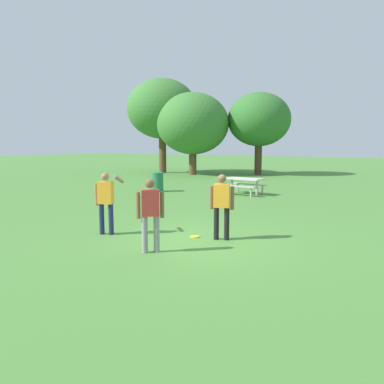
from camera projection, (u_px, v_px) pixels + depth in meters
The scene contains 10 objects.
ground_plane at pixel (196, 241), 9.43m from camera, with size 120.00×120.00×0.00m, color #4C8438.
person_thrower at pixel (106, 198), 10.00m from camera, with size 0.58×0.80×1.64m.
person_catcher at pixel (222, 202), 9.43m from camera, with size 0.58×0.34×1.64m.
person_bystander at pixel (150, 210), 8.33m from camera, with size 0.48×0.43×1.64m.
frisbee at pixel (195, 237), 9.80m from camera, with size 0.25×0.25×0.03m, color yellow.
picnic_table_near at pixel (244, 183), 17.85m from camera, with size 1.83×1.58×0.77m.
trash_can_beside_table at pixel (158, 182), 18.95m from camera, with size 0.59×0.59×0.96m.
tree_tall_left at pixel (162, 109), 30.33m from camera, with size 5.58×5.58×7.48m.
tree_broad_center at pixel (193, 124), 28.76m from camera, with size 5.45×5.45×6.17m.
tree_far_right at pixel (259, 120), 28.72m from camera, with size 4.73×4.73×6.17m.
Camera 1 is at (4.59, -7.97, 2.40)m, focal length 35.69 mm.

